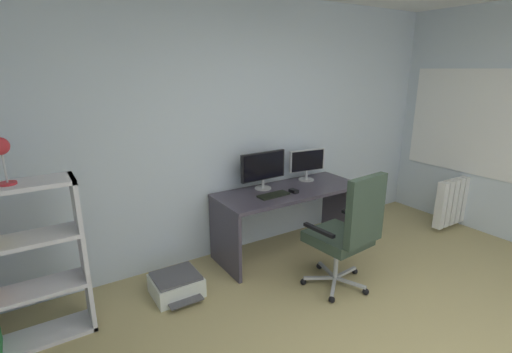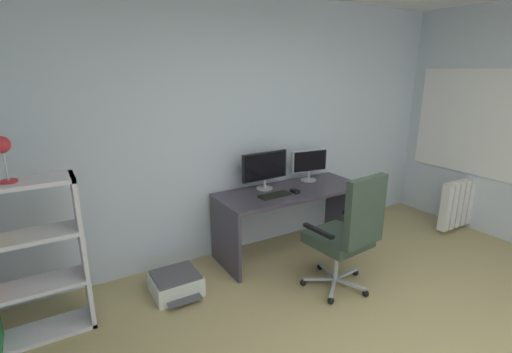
% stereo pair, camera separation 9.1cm
% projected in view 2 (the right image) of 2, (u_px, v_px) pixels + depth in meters
% --- Properties ---
extents(wall_back, '(5.52, 0.10, 2.71)m').
position_uv_depth(wall_back, '(239.00, 129.00, 3.95)').
color(wall_back, silver).
rests_on(wall_back, ground).
extents(window_pane, '(0.01, 1.59, 1.19)m').
position_uv_depth(window_pane, '(482.00, 124.00, 4.43)').
color(window_pane, white).
extents(window_frame, '(0.02, 1.67, 1.27)m').
position_uv_depth(window_frame, '(482.00, 124.00, 4.43)').
color(window_frame, white).
extents(desk, '(1.64, 0.65, 0.72)m').
position_uv_depth(desk, '(291.00, 205.00, 4.03)').
color(desk, '#413C4A').
rests_on(desk, ground).
extents(monitor_main, '(0.55, 0.18, 0.41)m').
position_uv_depth(monitor_main, '(265.00, 167.00, 3.94)').
color(monitor_main, '#B2B5B7').
rests_on(monitor_main, desk).
extents(monitor_secondary, '(0.45, 0.18, 0.36)m').
position_uv_depth(monitor_secondary, '(309.00, 162.00, 4.24)').
color(monitor_secondary, '#B2B5B7').
rests_on(monitor_secondary, desk).
extents(keyboard, '(0.35, 0.15, 0.02)m').
position_uv_depth(keyboard, '(275.00, 195.00, 3.77)').
color(keyboard, black).
rests_on(keyboard, desk).
extents(computer_mouse, '(0.06, 0.10, 0.03)m').
position_uv_depth(computer_mouse, '(295.00, 191.00, 3.87)').
color(computer_mouse, black).
rests_on(computer_mouse, desk).
extents(office_chair, '(0.62, 0.65, 1.13)m').
position_uv_depth(office_chair, '(348.00, 231.00, 3.24)').
color(office_chair, '#B7BABC').
rests_on(office_chair, ground).
extents(bookshelf, '(0.86, 0.30, 1.23)m').
position_uv_depth(bookshelf, '(3.00, 269.00, 2.60)').
color(bookshelf, silver).
rests_on(bookshelf, ground).
extents(desk_lamp, '(0.12, 0.12, 0.32)m').
position_uv_depth(desk_lamp, '(2.00, 149.00, 2.43)').
color(desk_lamp, red).
rests_on(desk_lamp, bookshelf).
extents(printer, '(0.42, 0.47, 0.20)m').
position_uv_depth(printer, '(176.00, 283.00, 3.36)').
color(printer, silver).
rests_on(printer, ground).
extents(radiator, '(0.89, 0.10, 0.60)m').
position_uv_depth(radiator, '(465.00, 202.00, 4.66)').
color(radiator, white).
rests_on(radiator, ground).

